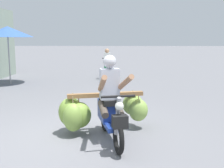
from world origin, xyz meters
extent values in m
plane|color=slate|center=(0.00, 0.00, 0.00)|extent=(120.00, 120.00, 0.00)
torus|color=black|center=(0.92, -0.70, 0.28)|extent=(0.21, 0.56, 0.56)
torus|color=black|center=(0.64, 0.47, 0.28)|extent=(0.21, 0.56, 0.56)
cube|color=navy|center=(0.80, -0.21, 0.32)|extent=(0.37, 0.60, 0.08)
cube|color=navy|center=(0.71, 0.18, 0.50)|extent=(0.42, 0.69, 0.36)
cube|color=black|center=(0.73, 0.10, 0.72)|extent=(0.39, 0.64, 0.10)
cylinder|color=gray|center=(0.91, -0.64, 0.62)|extent=(0.13, 0.29, 0.69)
cylinder|color=black|center=(0.92, -0.68, 0.96)|extent=(0.55, 0.17, 0.04)
sphere|color=silver|center=(0.94, -0.76, 0.82)|extent=(0.14, 0.14, 0.14)
cube|color=black|center=(0.95, -0.80, 0.58)|extent=(0.27, 0.21, 0.20)
cube|color=navy|center=(0.92, -0.70, 0.58)|extent=(0.16, 0.30, 0.04)
cube|color=olive|center=(0.67, 0.32, 0.78)|extent=(1.48, 0.45, 0.08)
cube|color=olive|center=(0.63, 0.50, 0.75)|extent=(1.33, 0.40, 0.06)
ellipsoid|color=#8BAF4E|center=(1.33, 0.58, 0.41)|extent=(0.43, 0.39, 0.46)
cylinder|color=#998459|center=(1.33, 0.58, 0.70)|extent=(0.02, 0.02, 0.18)
ellipsoid|color=#88AC4B|center=(1.22, 0.74, 0.49)|extent=(0.44, 0.40, 0.45)
cylinder|color=#998459|center=(1.22, 0.74, 0.74)|extent=(0.02, 0.02, 0.11)
ellipsoid|color=#85A948|center=(0.06, 0.09, 0.39)|extent=(0.41, 0.38, 0.55)
cylinder|color=#998459|center=(0.06, 0.09, 0.71)|extent=(0.02, 0.02, 0.16)
ellipsoid|color=#81A544|center=(0.00, 0.45, 0.46)|extent=(0.37, 0.35, 0.46)
cylinder|color=#998459|center=(0.00, 0.45, 0.73)|extent=(0.02, 0.02, 0.13)
ellipsoid|color=#7B9F3E|center=(-0.03, 0.25, 0.45)|extent=(0.56, 0.53, 0.56)
cylinder|color=#998459|center=(-0.03, 0.25, 0.74)|extent=(0.02, 0.02, 0.09)
ellipsoid|color=olive|center=(0.15, 0.22, 0.40)|extent=(0.49, 0.45, 0.51)
cylinder|color=#998459|center=(0.15, 0.22, 0.71)|extent=(0.02, 0.02, 0.17)
cube|color=#B2B7C6|center=(0.76, -0.02, 1.05)|extent=(0.38, 0.29, 0.56)
sphere|color=silver|center=(0.76, -0.04, 1.46)|extent=(0.24, 0.24, 0.24)
cylinder|color=#9E7051|center=(1.03, -0.30, 1.11)|extent=(0.31, 0.71, 0.39)
cylinder|color=#9E7051|center=(0.65, -0.39, 1.11)|extent=(0.21, 0.72, 0.39)
cylinder|color=#4C4238|center=(0.92, -0.10, 0.62)|extent=(0.23, 0.46, 0.27)
cylinder|color=#4C4238|center=(0.65, -0.17, 0.62)|extent=(0.23, 0.46, 0.27)
torus|color=black|center=(0.38, 8.29, 0.26)|extent=(0.09, 0.52, 0.52)
torus|color=black|center=(0.40, 7.19, 0.26)|extent=(0.09, 0.52, 0.52)
cube|color=#196638|center=(0.39, 7.64, 0.50)|extent=(0.26, 0.91, 0.32)
cylinder|color=black|center=(0.38, 8.24, 0.92)|extent=(0.50, 0.05, 0.04)
cube|color=silver|center=(0.39, 7.62, 0.95)|extent=(0.30, 0.21, 0.52)
sphere|color=tan|center=(0.39, 7.64, 1.30)|extent=(0.20, 0.20, 0.20)
cylinder|color=#99999E|center=(-3.52, 6.19, 1.00)|extent=(0.05, 0.05, 2.00)
cone|color=#3860B2|center=(-3.52, 6.19, 2.12)|extent=(2.04, 2.04, 0.43)
camera|label=1|loc=(0.92, -5.03, 1.88)|focal=44.92mm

